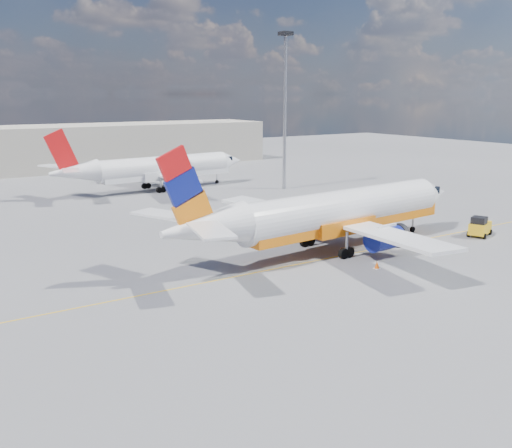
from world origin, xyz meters
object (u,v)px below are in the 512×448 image
main_jet (335,213)px  gse_tug (480,227)px  traffic_cone (377,265)px  second_jet (158,169)px

main_jet → gse_tug: size_ratio=10.62×
main_jet → traffic_cone: size_ratio=53.07×
second_jet → gse_tug: second_jet is taller
main_jet → gse_tug: 16.02m
main_jet → traffic_cone: bearing=-101.7°
gse_tug → second_jet: bearing=88.4°
main_jet → traffic_cone: 6.92m
second_jet → gse_tug: size_ratio=9.69×
traffic_cone → main_jet: bearing=83.0°
main_jet → traffic_cone: main_jet is taller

